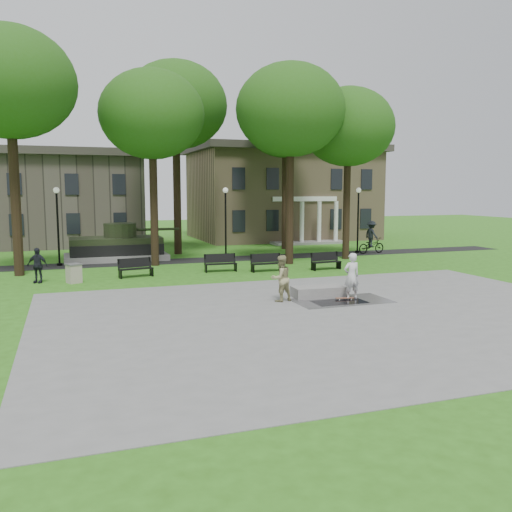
% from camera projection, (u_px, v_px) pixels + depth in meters
% --- Properties ---
extents(ground, '(120.00, 120.00, 0.00)m').
position_uv_depth(ground, '(291.00, 291.00, 24.60)').
color(ground, '#2C5F16').
rests_on(ground, ground).
extents(plaza, '(22.00, 16.00, 0.02)m').
position_uv_depth(plaza, '(344.00, 315.00, 19.92)').
color(plaza, gray).
rests_on(plaza, ground).
extents(footpath, '(44.00, 2.60, 0.01)m').
position_uv_depth(footpath, '(220.00, 259.00, 35.83)').
color(footpath, black).
rests_on(footpath, ground).
extents(building_right, '(17.00, 12.00, 8.60)m').
position_uv_depth(building_right, '(281.00, 192.00, 51.71)').
color(building_right, '#9E8460').
rests_on(building_right, ground).
extents(building_left, '(15.00, 10.00, 7.20)m').
position_uv_depth(building_left, '(46.00, 202.00, 45.35)').
color(building_left, '#4C443D').
rests_on(building_left, ground).
extents(tree_0, '(6.80, 6.80, 12.97)m').
position_uv_depth(tree_0, '(9.00, 83.00, 27.86)').
color(tree_0, black).
rests_on(tree_0, ground).
extents(tree_1, '(6.20, 6.20, 11.63)m').
position_uv_depth(tree_1, '(152.00, 115.00, 31.86)').
color(tree_1, black).
rests_on(tree_1, ground).
extents(tree_2, '(6.60, 6.60, 12.16)m').
position_uv_depth(tree_2, '(290.00, 111.00, 32.58)').
color(tree_2, black).
rests_on(tree_2, ground).
extents(tree_3, '(6.00, 6.00, 11.19)m').
position_uv_depth(tree_3, '(348.00, 127.00, 35.09)').
color(tree_3, black).
rests_on(tree_3, ground).
extents(tree_4, '(7.20, 7.20, 13.50)m').
position_uv_depth(tree_4, '(176.00, 106.00, 37.66)').
color(tree_4, black).
rests_on(tree_4, ground).
extents(tree_5, '(6.40, 6.40, 12.44)m').
position_uv_depth(tree_5, '(286.00, 122.00, 41.02)').
color(tree_5, black).
rests_on(tree_5, ground).
extents(lamp_left, '(0.36, 0.36, 4.73)m').
position_uv_depth(lamp_left, '(58.00, 220.00, 32.48)').
color(lamp_left, black).
rests_on(lamp_left, ground).
extents(lamp_mid, '(0.36, 0.36, 4.73)m').
position_uv_depth(lamp_mid, '(226.00, 217.00, 35.94)').
color(lamp_mid, black).
rests_on(lamp_mid, ground).
extents(lamp_right, '(0.36, 0.36, 4.73)m').
position_uv_depth(lamp_right, '(358.00, 215.00, 39.24)').
color(lamp_right, black).
rests_on(lamp_right, ground).
extents(tank_monument, '(7.45, 3.40, 2.40)m').
position_uv_depth(tank_monument, '(117.00, 247.00, 35.48)').
color(tank_monument, gray).
rests_on(tank_monument, ground).
extents(puddle, '(2.20, 1.20, 0.00)m').
position_uv_depth(puddle, '(340.00, 302.00, 22.11)').
color(puddle, black).
rests_on(puddle, plaza).
extents(concrete_block, '(2.25, 1.12, 0.45)m').
position_uv_depth(concrete_block, '(318.00, 292.00, 23.13)').
color(concrete_block, gray).
rests_on(concrete_block, plaza).
extents(skateboard, '(0.80, 0.33, 0.07)m').
position_uv_depth(skateboard, '(345.00, 299.00, 22.60)').
color(skateboard, brown).
rests_on(skateboard, plaza).
extents(skateboarder, '(0.72, 0.48, 1.95)m').
position_uv_depth(skateboarder, '(352.00, 276.00, 22.57)').
color(skateboarder, silver).
rests_on(skateboarder, plaza).
extents(friend_watching, '(1.06, 0.91, 1.91)m').
position_uv_depth(friend_watching, '(281.00, 278.00, 22.14)').
color(friend_watching, '#9A9563').
rests_on(friend_watching, plaza).
extents(pedestrian_walker, '(1.11, 0.82, 1.75)m').
position_uv_depth(pedestrian_walker, '(37.00, 265.00, 26.67)').
color(pedestrian_walker, black).
rests_on(pedestrian_walker, ground).
extents(cyclist, '(2.26, 1.31, 2.36)m').
position_uv_depth(cyclist, '(371.00, 240.00, 39.08)').
color(cyclist, black).
rests_on(cyclist, ground).
extents(park_bench_0, '(1.85, 0.89, 1.00)m').
position_uv_depth(park_bench_0, '(136.00, 267.00, 28.49)').
color(park_bench_0, black).
rests_on(park_bench_0, ground).
extents(park_bench_1, '(1.82, 0.59, 1.00)m').
position_uv_depth(park_bench_1, '(220.00, 262.00, 30.38)').
color(park_bench_1, black).
rests_on(park_bench_1, ground).
extents(park_bench_2, '(1.81, 0.55, 1.00)m').
position_uv_depth(park_bench_2, '(266.00, 262.00, 30.48)').
color(park_bench_2, black).
rests_on(park_bench_2, ground).
extents(park_bench_3, '(1.83, 0.69, 1.00)m').
position_uv_depth(park_bench_3, '(326.00, 261.00, 31.18)').
color(park_bench_3, black).
rests_on(park_bench_3, ground).
extents(trash_bin, '(0.87, 0.87, 0.96)m').
position_uv_depth(trash_bin, '(74.00, 273.00, 26.69)').
color(trash_bin, '#A69A88').
rests_on(trash_bin, ground).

